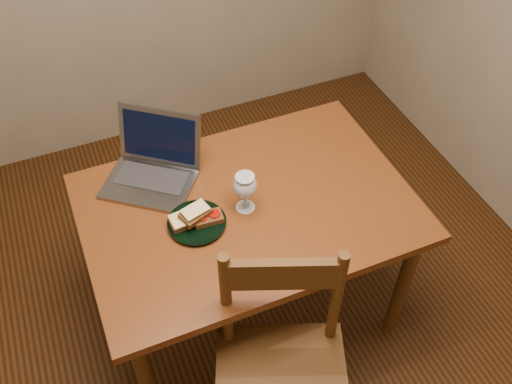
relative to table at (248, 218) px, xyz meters
name	(u,v)px	position (x,y,z in m)	size (l,w,h in m)	color
floor	(241,330)	(-0.09, -0.11, -0.66)	(3.20, 3.20, 0.02)	black
table	(248,218)	(0.00, 0.00, 0.00)	(1.30, 0.90, 0.74)	#47210B
chair	(282,367)	(-0.12, -0.60, -0.11)	(0.60, 0.59, 0.50)	#41250D
plate	(197,223)	(-0.22, -0.02, 0.10)	(0.23, 0.23, 0.02)	black
sandwich_cheese	(186,219)	(-0.26, -0.01, 0.12)	(0.12, 0.07, 0.04)	#381E0C
sandwich_tomato	(208,217)	(-0.18, -0.03, 0.12)	(0.11, 0.07, 0.03)	#381E0C
sandwich_top	(195,213)	(-0.22, -0.02, 0.15)	(0.12, 0.07, 0.04)	#381E0C
milk_glass	(245,192)	(-0.02, -0.01, 0.17)	(0.09, 0.09, 0.18)	white
laptop	(154,162)	(-0.29, 0.31, 0.15)	(0.48, 0.47, 0.25)	slate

